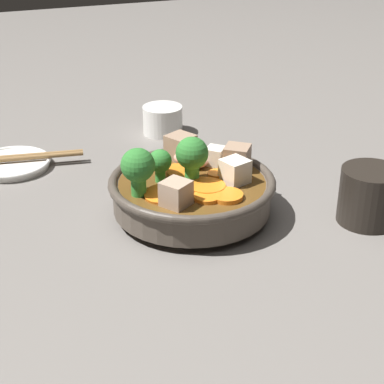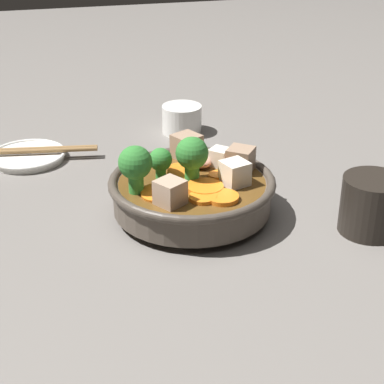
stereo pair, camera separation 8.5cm
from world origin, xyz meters
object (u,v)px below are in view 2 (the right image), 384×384
Objects in this scene: dark_mug at (373,205)px; side_saucer at (28,156)px; stirfry_bowl at (191,188)px; tea_cup at (182,119)px; chopsticks_pair at (27,150)px.

side_saucer is at bearing 140.60° from dark_mug.
stirfry_bowl is 0.23m from dark_mug.
dark_mug is (0.42, -0.34, 0.03)m from side_saucer.
stirfry_bowl reaches higher than tea_cup.
stirfry_bowl is 0.30m from tea_cup.
side_saucer is at bearing 130.49° from stirfry_bowl.
stirfry_bowl is at bearing -49.51° from chopsticks_pair.
tea_cup is at bearing 11.49° from chopsticks_pair.
dark_mug is at bearing -39.40° from chopsticks_pair.
stirfry_bowl is 2.21× the size of dark_mug.
side_saucer is 0.55× the size of chopsticks_pair.
side_saucer is 1.21× the size of dark_mug.
tea_cup is 0.31× the size of chopsticks_pair.
chopsticks_pair reaches higher than side_saucer.
dark_mug is 0.45× the size of chopsticks_pair.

